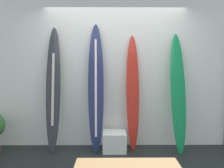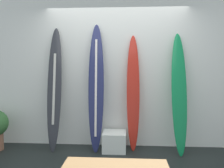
# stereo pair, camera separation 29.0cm
# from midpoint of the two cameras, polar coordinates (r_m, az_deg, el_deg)

# --- Properties ---
(wall_back) EXTENTS (7.20, 0.20, 2.80)m
(wall_back) POSITION_cam_midpoint_polar(r_m,az_deg,el_deg) (4.37, -1.10, 3.51)
(wall_back) COLOR silver
(wall_back) RESTS_ON ground
(surfboard_charcoal) EXTENTS (0.26, 0.46, 2.15)m
(surfboard_charcoal) POSITION_cam_midpoint_polar(r_m,az_deg,el_deg) (4.21, -15.90, -1.45)
(surfboard_charcoal) COLOR #2A2C32
(surfboard_charcoal) RESTS_ON ground
(surfboard_navy) EXTENTS (0.29, 0.42, 2.20)m
(surfboard_navy) POSITION_cam_midpoint_polar(r_m,az_deg,el_deg) (4.08, -5.93, -1.04)
(surfboard_navy) COLOR navy
(surfboard_navy) RESTS_ON ground
(surfboard_crimson) EXTENTS (0.24, 0.31, 2.01)m
(surfboard_crimson) POSITION_cam_midpoint_polar(r_m,az_deg,el_deg) (4.15, 3.02, -2.08)
(surfboard_crimson) COLOR red
(surfboard_crimson) RESTS_ON ground
(surfboard_emerald) EXTENTS (0.27, 0.50, 2.03)m
(surfboard_emerald) POSITION_cam_midpoint_polar(r_m,az_deg,el_deg) (4.15, 13.72, -2.02)
(surfboard_emerald) COLOR #117D44
(surfboard_emerald) RESTS_ON ground
(display_block_left) EXTENTS (0.40, 0.40, 0.33)m
(display_block_left) POSITION_cam_midpoint_polar(r_m,az_deg,el_deg) (4.23, -1.41, -13.63)
(display_block_left) COLOR white
(display_block_left) RESTS_ON ground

